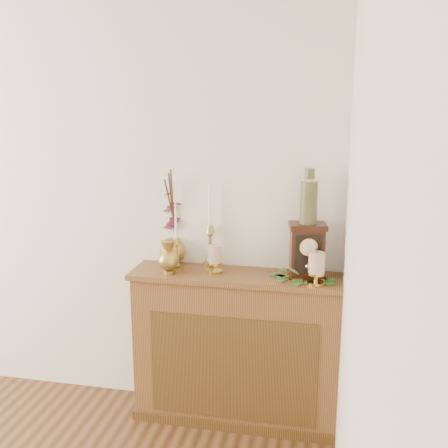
% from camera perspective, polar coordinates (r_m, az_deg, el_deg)
% --- Properties ---
extents(console_shelf, '(1.24, 0.34, 0.93)m').
position_cam_1_polar(console_shelf, '(3.22, 1.36, -13.76)').
color(console_shelf, brown).
rests_on(console_shelf, ground).
extents(candlestick_left, '(0.07, 0.07, 0.41)m').
position_cam_1_polar(candlestick_left, '(3.07, -5.21, -2.65)').
color(candlestick_left, tan).
rests_on(candlestick_left, console_shelf).
extents(candlestick_center, '(0.09, 0.09, 0.52)m').
position_cam_1_polar(candlestick_center, '(3.12, -1.53, -1.63)').
color(candlestick_center, tan).
rests_on(candlestick_center, console_shelf).
extents(bud_vase, '(0.12, 0.12, 0.20)m').
position_cam_1_polar(bud_vase, '(3.02, -6.07, -3.67)').
color(bud_vase, tan).
rests_on(bud_vase, console_shelf).
extents(ginger_jar, '(0.24, 0.25, 0.59)m').
position_cam_1_polar(ginger_jar, '(3.20, -5.56, 0.43)').
color(ginger_jar, tan).
rests_on(ginger_jar, console_shelf).
extents(pillar_candle_left, '(0.09, 0.09, 0.17)m').
position_cam_1_polar(pillar_candle_left, '(3.02, -1.01, -3.67)').
color(pillar_candle_left, gold).
rests_on(pillar_candle_left, console_shelf).
extents(pillar_candle_right, '(0.10, 0.10, 0.19)m').
position_cam_1_polar(pillar_candle_right, '(2.87, 10.03, -4.61)').
color(pillar_candle_right, gold).
rests_on(pillar_candle_right, console_shelf).
extents(ivy_garland, '(0.49, 0.23, 0.09)m').
position_cam_1_polar(ivy_garland, '(2.92, 9.29, -6.03)').
color(ivy_garland, '#366E29').
rests_on(ivy_garland, console_shelf).
extents(mantel_clock, '(0.23, 0.18, 0.31)m').
position_cam_1_polar(mantel_clock, '(2.98, 9.02, -2.88)').
color(mantel_clock, '#37170B').
rests_on(mantel_clock, console_shelf).
extents(ceramic_vase, '(0.09, 0.09, 0.31)m').
position_cam_1_polar(ceramic_vase, '(2.92, 9.22, 2.69)').
color(ceramic_vase, '#172E23').
rests_on(ceramic_vase, mantel_clock).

